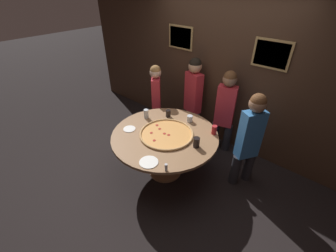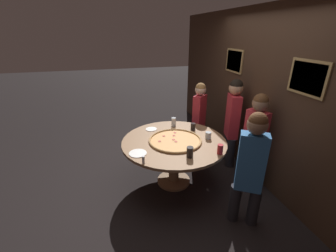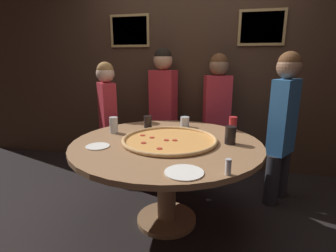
{
  "view_description": "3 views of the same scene",
  "coord_description": "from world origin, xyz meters",
  "px_view_note": "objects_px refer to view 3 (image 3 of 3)",
  "views": [
    {
      "loc": [
        1.77,
        -1.97,
        2.64
      ],
      "look_at": [
        0.05,
        0.01,
        0.9
      ],
      "focal_mm": 24.0,
      "sensor_mm": 36.0,
      "label": 1
    },
    {
      "loc": [
        2.86,
        -0.86,
        2.24
      ],
      "look_at": [
        -0.07,
        -0.07,
        0.95
      ],
      "focal_mm": 24.0,
      "sensor_mm": 36.0,
      "label": 2
    },
    {
      "loc": [
        0.48,
        -2.0,
        1.39
      ],
      "look_at": [
        0.01,
        0.01,
        0.87
      ],
      "focal_mm": 28.0,
      "sensor_mm": 36.0,
      "label": 3
    }
  ],
  "objects_px": {
    "drink_cup_by_shaker": "(233,124)",
    "diner_side_left": "(163,103)",
    "dining_table": "(167,157)",
    "giant_pizza": "(170,140)",
    "condiment_shaker": "(228,167)",
    "drink_cup_near_right": "(114,125)",
    "diner_far_right": "(283,120)",
    "diner_far_left": "(217,108)",
    "drink_cup_far_right": "(185,122)",
    "diner_side_right": "(108,114)",
    "drink_cup_beside_pizza": "(148,122)",
    "white_plate_beside_cup": "(184,172)",
    "drink_cup_near_left": "(230,135)",
    "white_plate_far_back": "(98,146)"
  },
  "relations": [
    {
      "from": "drink_cup_near_left",
      "to": "drink_cup_near_right",
      "type": "distance_m",
      "value": 1.04
    },
    {
      "from": "diner_side_left",
      "to": "diner_side_right",
      "type": "xyz_separation_m",
      "value": [
        -0.58,
        -0.37,
        -0.09
      ]
    },
    {
      "from": "giant_pizza",
      "to": "drink_cup_near_right",
      "type": "bearing_deg",
      "value": 166.16
    },
    {
      "from": "giant_pizza",
      "to": "white_plate_beside_cup",
      "type": "distance_m",
      "value": 0.63
    },
    {
      "from": "drink_cup_far_right",
      "to": "white_plate_beside_cup",
      "type": "distance_m",
      "value": 1.11
    },
    {
      "from": "drink_cup_far_right",
      "to": "diner_side_right",
      "type": "relative_size",
      "value": 0.07
    },
    {
      "from": "drink_cup_by_shaker",
      "to": "condiment_shaker",
      "type": "relative_size",
      "value": 1.38
    },
    {
      "from": "drink_cup_by_shaker",
      "to": "white_plate_beside_cup",
      "type": "xyz_separation_m",
      "value": [
        -0.28,
        -1.05,
        -0.06
      ]
    },
    {
      "from": "drink_cup_near_left",
      "to": "drink_cup_near_right",
      "type": "relative_size",
      "value": 0.96
    },
    {
      "from": "drink_cup_by_shaker",
      "to": "diner_far_right",
      "type": "bearing_deg",
      "value": 17.15
    },
    {
      "from": "diner_side_left",
      "to": "diner_far_left",
      "type": "bearing_deg",
      "value": -165.4
    },
    {
      "from": "diner_side_left",
      "to": "diner_side_right",
      "type": "height_order",
      "value": "diner_side_left"
    },
    {
      "from": "drink_cup_far_right",
      "to": "condiment_shaker",
      "type": "xyz_separation_m",
      "value": [
        0.43,
        -1.06,
        -0.0
      ]
    },
    {
      "from": "condiment_shaker",
      "to": "drink_cup_near_right",
      "type": "bearing_deg",
      "value": 146.33
    },
    {
      "from": "white_plate_beside_cup",
      "to": "diner_side_right",
      "type": "relative_size",
      "value": 0.17
    },
    {
      "from": "white_plate_beside_cup",
      "to": "drink_cup_far_right",
      "type": "bearing_deg",
      "value": 99.42
    },
    {
      "from": "white_plate_far_back",
      "to": "diner_far_right",
      "type": "distance_m",
      "value": 1.72
    },
    {
      "from": "condiment_shaker",
      "to": "diner_side_left",
      "type": "xyz_separation_m",
      "value": [
        -0.81,
        1.67,
        0.08
      ]
    },
    {
      "from": "drink_cup_beside_pizza",
      "to": "diner_far_left",
      "type": "xyz_separation_m",
      "value": [
        0.63,
        0.71,
        0.03
      ]
    },
    {
      "from": "drink_cup_far_right",
      "to": "condiment_shaker",
      "type": "distance_m",
      "value": 1.14
    },
    {
      "from": "diner_side_right",
      "to": "drink_cup_beside_pizza",
      "type": "bearing_deg",
      "value": -161.03
    },
    {
      "from": "drink_cup_beside_pizza",
      "to": "diner_far_right",
      "type": "xyz_separation_m",
      "value": [
        1.28,
        0.21,
        0.03
      ]
    },
    {
      "from": "diner_far_right",
      "to": "dining_table",
      "type": "bearing_deg",
      "value": -26.37
    },
    {
      "from": "diner_side_left",
      "to": "diner_far_left",
      "type": "xyz_separation_m",
      "value": [
        0.66,
        -0.01,
        -0.04
      ]
    },
    {
      "from": "drink_cup_far_right",
      "to": "diner_far_right",
      "type": "bearing_deg",
      "value": 6.18
    },
    {
      "from": "drink_cup_near_right",
      "to": "drink_cup_beside_pizza",
      "type": "height_order",
      "value": "drink_cup_near_right"
    },
    {
      "from": "drink_cup_by_shaker",
      "to": "diner_side_left",
      "type": "xyz_separation_m",
      "value": [
        -0.84,
        0.65,
        0.06
      ]
    },
    {
      "from": "drink_cup_near_right",
      "to": "drink_cup_beside_pizza",
      "type": "distance_m",
      "value": 0.36
    },
    {
      "from": "drink_cup_near_right",
      "to": "diner_far_right",
      "type": "bearing_deg",
      "value": 17.12
    },
    {
      "from": "diner_side_left",
      "to": "drink_cup_far_right",
      "type": "bearing_deg",
      "value": 137.15
    },
    {
      "from": "diner_side_left",
      "to": "diner_side_right",
      "type": "distance_m",
      "value": 0.69
    },
    {
      "from": "drink_cup_near_right",
      "to": "white_plate_beside_cup",
      "type": "distance_m",
      "value": 1.06
    },
    {
      "from": "diner_side_right",
      "to": "diner_far_right",
      "type": "relative_size",
      "value": 0.93
    },
    {
      "from": "drink_cup_beside_pizza",
      "to": "diner_side_right",
      "type": "bearing_deg",
      "value": 149.51
    },
    {
      "from": "drink_cup_beside_pizza",
      "to": "diner_side_right",
      "type": "height_order",
      "value": "diner_side_right"
    },
    {
      "from": "white_plate_far_back",
      "to": "white_plate_beside_cup",
      "type": "height_order",
      "value": "same"
    },
    {
      "from": "dining_table",
      "to": "condiment_shaker",
      "type": "bearing_deg",
      "value": -47.24
    },
    {
      "from": "drink_cup_near_left",
      "to": "dining_table",
      "type": "bearing_deg",
      "value": -173.17
    },
    {
      "from": "drink_cup_near_left",
      "to": "diner_far_right",
      "type": "height_order",
      "value": "diner_far_right"
    },
    {
      "from": "giant_pizza",
      "to": "drink_cup_beside_pizza",
      "type": "xyz_separation_m",
      "value": [
        -0.31,
        0.4,
        0.05
      ]
    },
    {
      "from": "diner_far_right",
      "to": "condiment_shaker",
      "type": "bearing_deg",
      "value": 8.57
    },
    {
      "from": "dining_table",
      "to": "giant_pizza",
      "type": "relative_size",
      "value": 1.97
    },
    {
      "from": "drink_cup_near_left",
      "to": "drink_cup_by_shaker",
      "type": "bearing_deg",
      "value": 86.86
    },
    {
      "from": "diner_far_right",
      "to": "diner_side_left",
      "type": "bearing_deg",
      "value": -79.54
    },
    {
      "from": "drink_cup_by_shaker",
      "to": "diner_side_left",
      "type": "relative_size",
      "value": 0.09
    },
    {
      "from": "giant_pizza",
      "to": "diner_side_right",
      "type": "relative_size",
      "value": 0.57
    },
    {
      "from": "drink_cup_near_left",
      "to": "drink_cup_beside_pizza",
      "type": "xyz_separation_m",
      "value": [
        -0.79,
        0.34,
        -0.01
      ]
    },
    {
      "from": "drink_cup_near_left",
      "to": "drink_cup_beside_pizza",
      "type": "bearing_deg",
      "value": 156.53
    },
    {
      "from": "giant_pizza",
      "to": "diner_far_left",
      "type": "bearing_deg",
      "value": 73.68
    },
    {
      "from": "dining_table",
      "to": "giant_pizza",
      "type": "distance_m",
      "value": 0.15
    }
  ]
}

